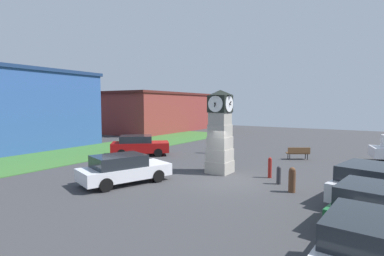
% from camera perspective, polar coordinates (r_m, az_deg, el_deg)
% --- Properties ---
extents(ground_plane, '(75.90, 75.90, 0.00)m').
position_cam_1_polar(ground_plane, '(15.87, 6.29, -10.03)').
color(ground_plane, '#38383A').
extents(clock_tower, '(1.41, 1.42, 4.81)m').
position_cam_1_polar(clock_tower, '(17.36, 5.35, -1.10)').
color(clock_tower, '#A09B91').
rests_on(clock_tower, ground_plane).
extents(bollard_near_tower, '(0.32, 0.32, 1.15)m').
position_cam_1_polar(bollard_near_tower, '(14.48, 18.52, -9.29)').
color(bollard_near_tower, brown).
rests_on(bollard_near_tower, ground_plane).
extents(bollard_mid_row, '(0.22, 0.22, 0.92)m').
position_cam_1_polar(bollard_mid_row, '(15.73, 16.20, -8.57)').
color(bollard_mid_row, '#333338').
rests_on(bollard_mid_row, ground_plane).
extents(bollard_far_row, '(0.20, 0.20, 1.12)m').
position_cam_1_polar(bollard_far_row, '(16.91, 14.61, -7.27)').
color(bollard_far_row, maroon).
rests_on(bollard_far_row, ground_plane).
extents(car_navy_sedan, '(4.07, 2.20, 1.55)m').
position_cam_1_polar(car_navy_sedan, '(8.27, 30.96, -18.91)').
color(car_navy_sedan, silver).
rests_on(car_navy_sedan, ground_plane).
extents(car_near_tower, '(4.02, 2.46, 1.46)m').
position_cam_1_polar(car_near_tower, '(11.47, 31.15, -12.54)').
color(car_near_tower, '#19602D').
rests_on(car_near_tower, ground_plane).
extents(car_by_building, '(4.76, 2.81, 1.58)m').
position_cam_1_polar(car_by_building, '(14.33, 30.63, -8.93)').
color(car_by_building, silver).
rests_on(car_by_building, ground_plane).
extents(car_silver_hatch, '(4.84, 3.24, 1.46)m').
position_cam_1_polar(car_silver_hatch, '(15.60, -12.97, -7.55)').
color(car_silver_hatch, silver).
rests_on(car_silver_hatch, ground_plane).
extents(car_end_of_row, '(4.36, 4.58, 1.55)m').
position_cam_1_polar(car_end_of_row, '(23.77, -10.01, -3.24)').
color(car_end_of_row, '#A51111').
rests_on(car_end_of_row, ground_plane).
extents(bench, '(1.32, 1.63, 0.90)m').
position_cam_1_polar(bench, '(22.95, 19.57, -4.39)').
color(bench, brown).
rests_on(bench, ground_plane).
extents(pedestrian_near_bench, '(0.25, 0.41, 1.59)m').
position_cam_1_polar(pedestrian_near_bench, '(24.39, 3.60, -2.72)').
color(pedestrian_near_bench, '#264CA5').
rests_on(pedestrian_near_bench, ground_plane).
extents(warehouse_blue_far, '(14.41, 9.74, 7.05)m').
position_cam_1_polar(warehouse_blue_far, '(31.39, -31.93, 3.03)').
color(warehouse_blue_far, '#2D5193').
rests_on(warehouse_blue_far, ground_plane).
extents(storefront_low_left, '(19.45, 10.63, 5.67)m').
position_cam_1_polar(storefront_low_left, '(46.03, -6.28, 3.10)').
color(storefront_low_left, maroon).
rests_on(storefront_low_left, ground_plane).
extents(grass_verge_far, '(45.54, 7.02, 0.04)m').
position_cam_1_polar(grass_verge_far, '(25.32, -23.05, -4.83)').
color(grass_verge_far, '#386B2D').
rests_on(grass_verge_far, ground_plane).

